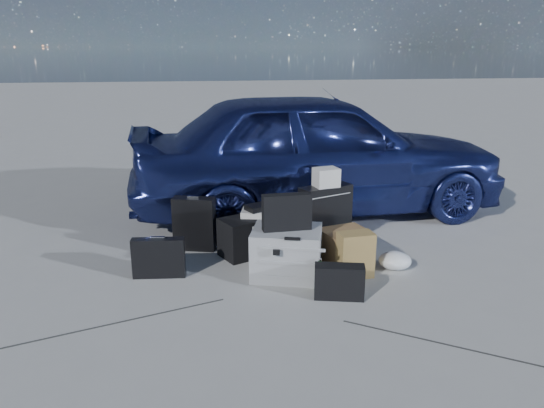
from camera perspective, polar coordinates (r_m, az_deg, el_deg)
The scene contains 16 objects.
ground at distance 4.84m, azimuth 2.43°, elevation -8.49°, with size 60.00×60.00×0.00m, color #A5A5A0.
car at distance 6.71m, azimuth 4.79°, elevation 5.63°, with size 1.86×4.61×1.57m, color navy.
pelican_case at distance 4.91m, azimuth 1.59°, elevation -5.23°, with size 0.62×0.51×0.45m, color #989A9D.
laptop_bag at distance 4.78m, azimuth 1.61°, elevation -0.88°, with size 0.44×0.11×0.33m, color black.
briefcase at distance 5.00m, azimuth -12.10°, elevation -5.69°, with size 0.48×0.11×0.37m, color black.
suitcase_left at distance 5.58m, azimuth -8.36°, elevation -2.12°, with size 0.43×0.16×0.56m, color black.
suitcase_right at distance 5.58m, azimuth 5.72°, elevation -1.41°, with size 0.56×0.20×0.67m, color black.
white_carton at distance 5.45m, azimuth 5.85°, elevation 2.87°, with size 0.24×0.19×0.19m, color silver.
duffel_bag at distance 5.47m, azimuth -1.49°, elevation -3.25°, with size 0.79×0.34×0.39m, color black.
flat_box_white at distance 5.41m, azimuth -1.39°, elevation -0.92°, with size 0.35×0.26×0.06m, color silver.
flat_box_black at distance 5.39m, azimuth -1.42°, elevation -0.35°, with size 0.25×0.18×0.05m, color black.
kraft_bag at distance 4.96m, azimuth 8.95°, elevation -5.41°, with size 0.32×0.19×0.42m, color olive.
cardboard_box at distance 5.27m, azimuth 7.85°, elevation -4.55°, with size 0.44×0.38×0.33m, color brown.
plastic_bag at distance 5.23m, azimuth 13.09°, elevation -5.95°, with size 0.31×0.26×0.17m, color white.
messenger_bag at distance 4.55m, azimuth 7.25°, elevation -8.29°, with size 0.42×0.16×0.29m, color black.
green_bottle at distance 4.67m, azimuth 5.13°, elevation -7.65°, with size 0.07×0.07×0.28m, color #0D3410.
Camera 1 is at (-0.87, -4.30, 2.05)m, focal length 35.00 mm.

